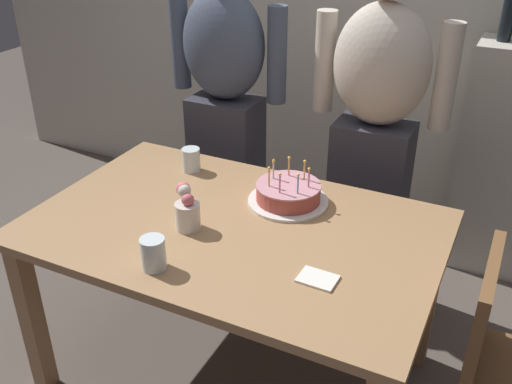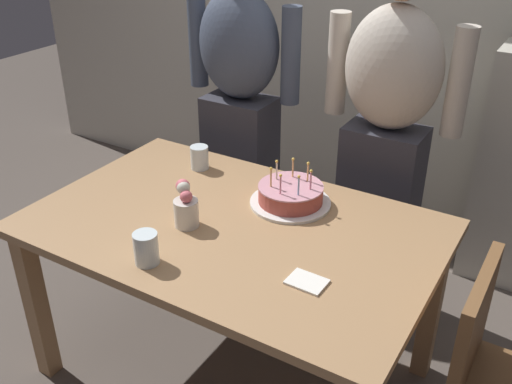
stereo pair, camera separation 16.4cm
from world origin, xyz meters
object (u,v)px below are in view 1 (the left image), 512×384
at_px(water_glass_far, 191,160).
at_px(flower_vase, 187,209).
at_px(birthday_cake, 288,194).
at_px(dining_chair, 505,364).
at_px(napkin_stack, 318,279).
at_px(person_woman_cardigan, 374,133).
at_px(person_man_bearded, 225,107).
at_px(water_glass_near, 153,254).

bearing_deg(water_glass_far, flower_vase, -59.84).
distance_m(birthday_cake, dining_chair, 0.95).
distance_m(flower_vase, dining_chair, 1.17).
height_order(flower_vase, dining_chair, flower_vase).
xyz_separation_m(napkin_stack, person_woman_cardigan, (-0.09, 0.93, 0.13)).
distance_m(person_man_bearded, person_woman_cardigan, 0.75).
bearing_deg(birthday_cake, water_glass_far, 171.28).
distance_m(water_glass_far, napkin_stack, 0.92).
bearing_deg(person_woman_cardigan, napkin_stack, 95.81).
bearing_deg(person_man_bearded, water_glass_far, 99.25).
bearing_deg(person_man_bearded, water_glass_near, 107.20).
height_order(water_glass_near, person_man_bearded, person_man_bearded).
bearing_deg(person_man_bearded, birthday_cake, 137.47).
distance_m(water_glass_near, flower_vase, 0.26).
bearing_deg(flower_vase, person_woman_cardigan, 62.55).
xyz_separation_m(birthday_cake, water_glass_near, (-0.22, -0.59, 0.02)).
relative_size(water_glass_near, flower_vase, 0.65).
bearing_deg(birthday_cake, flower_vase, -127.26).
height_order(napkin_stack, person_man_bearded, person_man_bearded).
xyz_separation_m(water_glass_near, person_man_bearded, (-0.34, 1.11, 0.08)).
height_order(birthday_cake, napkin_stack, birthday_cake).
distance_m(water_glass_near, person_man_bearded, 1.16).
bearing_deg(birthday_cake, napkin_stack, -55.89).
relative_size(napkin_stack, person_man_bearded, 0.07).
bearing_deg(person_woman_cardigan, flower_vase, 62.55).
relative_size(birthday_cake, water_glass_far, 3.09).
xyz_separation_m(napkin_stack, flower_vase, (-0.54, 0.08, 0.07)).
bearing_deg(dining_chair, flower_vase, 92.57).
height_order(water_glass_far, person_man_bearded, person_man_bearded).
bearing_deg(person_woman_cardigan, birthday_cake, 70.02).
bearing_deg(person_woman_cardigan, person_man_bearded, 0.00).
height_order(water_glass_far, flower_vase, flower_vase).
height_order(birthday_cake, person_man_bearded, person_man_bearded).
height_order(birthday_cake, person_woman_cardigan, person_woman_cardigan).
xyz_separation_m(water_glass_far, napkin_stack, (0.77, -0.49, -0.05)).
relative_size(person_man_bearded, dining_chair, 1.90).
height_order(water_glass_far, person_woman_cardigan, person_woman_cardigan).
distance_m(person_woman_cardigan, dining_chair, 1.11).
height_order(person_man_bearded, person_woman_cardigan, same).
bearing_deg(water_glass_far, person_woman_cardigan, 33.01).
bearing_deg(person_man_bearded, person_woman_cardigan, -180.00).
height_order(birthday_cake, dining_chair, birthday_cake).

